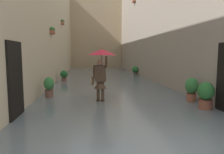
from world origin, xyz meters
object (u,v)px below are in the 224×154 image
Objects in this scene: potted_plant_far_left at (206,95)px; potted_plant_near_right at (49,87)px; person_wading at (101,63)px; potted_plant_near_left at (135,70)px; potted_plant_mid_right at (64,75)px; potted_plant_mid_left at (192,89)px.

potted_plant_near_right is (5.38, -2.47, -0.02)m from potted_plant_far_left.
person_wading is at bearing -25.47° from potted_plant_far_left.
potted_plant_far_left is at bearing 89.13° from potted_plant_near_left.
potted_plant_near_left is (-5.51, -3.26, 0.02)m from potted_plant_mid_right.
potted_plant_mid_right is at bearing -54.83° from potted_plant_far_left.
potted_plant_far_left is 1.24× the size of potted_plant_mid_right.
person_wading reaches higher than potted_plant_mid_right.
potted_plant_near_left is at bearing -123.50° from potted_plant_near_right.
potted_plant_mid_right is at bearing -90.39° from potted_plant_near_right.
potted_plant_near_right is (2.09, -0.90, -1.01)m from person_wading.
potted_plant_far_left reaches higher than potted_plant_mid_right.
potted_plant_mid_right is 6.40m from potted_plant_near_left.
potted_plant_near_right is 5.11m from potted_plant_mid_right.
potted_plant_mid_left is at bearing -93.29° from potted_plant_far_left.
potted_plant_near_right is at bearing 56.50° from potted_plant_near_left.
potted_plant_near_right is at bearing -24.63° from potted_plant_far_left.
potted_plant_mid_left is at bearing 165.36° from potted_plant_near_right.
potted_plant_far_left is at bearing 125.17° from potted_plant_mid_right.
person_wading is 2.16× the size of potted_plant_mid_left.
potted_plant_mid_right is at bearing 30.60° from potted_plant_near_left.
person_wading is at bearing 108.88° from potted_plant_mid_right.
potted_plant_mid_left is at bearing 129.58° from potted_plant_mid_right.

